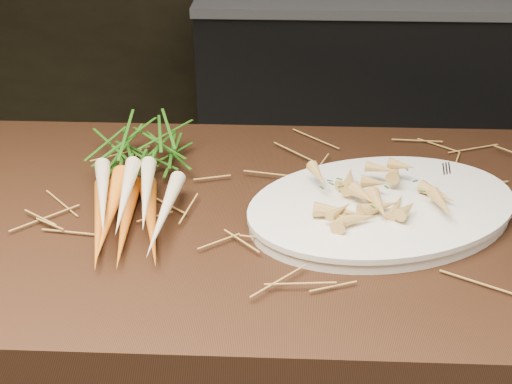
% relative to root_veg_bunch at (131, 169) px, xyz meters
% --- Properties ---
extents(back_counter, '(1.82, 0.62, 0.84)m').
position_rel_root_veg_bunch_xyz_m(back_counter, '(0.81, 1.82, -0.52)').
color(back_counter, black).
rests_on(back_counter, ground).
extents(straw_bedding, '(1.40, 0.60, 0.02)m').
position_rel_root_veg_bunch_xyz_m(straw_bedding, '(0.51, -0.06, -0.03)').
color(straw_bedding, olive).
rests_on(straw_bedding, main_counter).
extents(root_veg_bunch, '(0.21, 0.48, 0.09)m').
position_rel_root_veg_bunch_xyz_m(root_veg_bunch, '(0.00, 0.00, 0.00)').
color(root_veg_bunch, orange).
rests_on(root_veg_bunch, main_counter).
extents(serving_platter, '(0.54, 0.45, 0.02)m').
position_rel_root_veg_bunch_xyz_m(serving_platter, '(0.44, -0.07, -0.03)').
color(serving_platter, white).
rests_on(serving_platter, main_counter).
extents(roasted_veg_heap, '(0.27, 0.23, 0.05)m').
position_rel_root_veg_bunch_xyz_m(roasted_veg_heap, '(0.44, -0.07, 0.01)').
color(roasted_veg_heap, gold).
rests_on(roasted_veg_heap, serving_platter).
extents(serving_fork, '(0.04, 0.17, 0.00)m').
position_rel_root_veg_bunch_xyz_m(serving_fork, '(0.60, -0.03, -0.02)').
color(serving_fork, silver).
rests_on(serving_fork, serving_platter).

